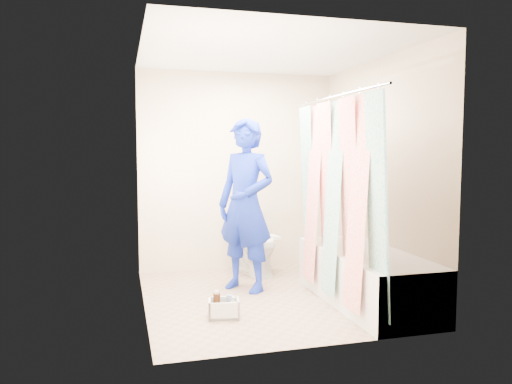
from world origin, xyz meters
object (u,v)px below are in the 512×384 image
object	(u,v)px
plumber	(246,205)
cleaning_caddy	(225,309)
toilet	(255,242)
bathtub	(366,276)

from	to	relation	value
plumber	cleaning_caddy	world-z (taller)	plumber
toilet	cleaning_caddy	world-z (taller)	toilet
bathtub	cleaning_caddy	xyz separation A→B (m)	(-1.38, -0.05, -0.19)
plumber	toilet	bearing A→B (deg)	116.18
bathtub	toilet	size ratio (longest dim) A/B	2.33
bathtub	cleaning_caddy	distance (m)	1.40
cleaning_caddy	bathtub	bearing A→B (deg)	12.50
bathtub	plumber	world-z (taller)	plumber
toilet	plumber	xyz separation A→B (m)	(-0.28, -0.66, 0.52)
plumber	cleaning_caddy	size ratio (longest dim) A/B	5.96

